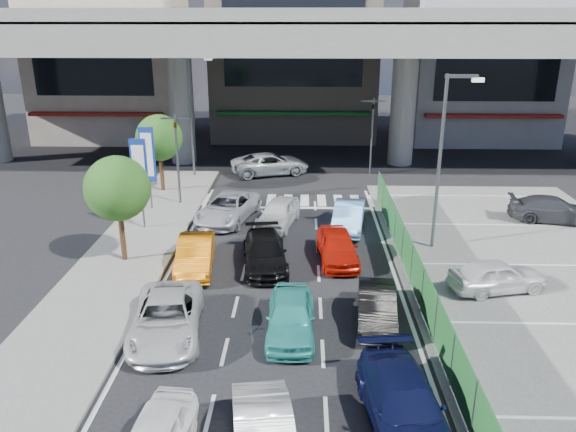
{
  "coord_description": "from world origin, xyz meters",
  "views": [
    {
      "loc": [
        0.92,
        -18.63,
        10.32
      ],
      "look_at": [
        0.25,
        4.66,
        1.99
      ],
      "focal_mm": 35.0,
      "sensor_mm": 36.0,
      "label": 1
    }
  ],
  "objects_px": {
    "tree_far": "(159,138)",
    "street_lamp_right": "(445,148)",
    "signboard_near": "(140,171)",
    "sedan_white_front_mid": "(278,213)",
    "parked_sedan_dgrey": "(554,209)",
    "sedan_black_mid": "(265,253)",
    "signboard_far": "(148,157)",
    "taxi_orange_left": "(195,254)",
    "wagon_silver_front_left": "(228,208)",
    "taxi_teal_mid": "(291,316)",
    "hatch_black_mid_right": "(377,307)",
    "traffic_light_right": "(373,117)",
    "taxi_orange_right": "(337,247)",
    "traffic_cone": "(403,241)",
    "street_lamp_left": "(193,106)",
    "sedan_white_mid_left": "(167,318)",
    "traffic_light_left": "(176,138)",
    "kei_truck_front_right": "(348,216)",
    "parked_sedan_white": "(497,276)",
    "tree_near": "(117,189)",
    "crossing_wagon_silver": "(270,164)",
    "minivan_navy_back": "(404,404)"
  },
  "relations": [
    {
      "from": "sedan_black_mid",
      "to": "sedan_white_front_mid",
      "type": "relative_size",
      "value": 1.11
    },
    {
      "from": "street_lamp_right",
      "to": "taxi_orange_left",
      "type": "bearing_deg",
      "value": -166.01
    },
    {
      "from": "traffic_light_left",
      "to": "hatch_black_mid_right",
      "type": "distance_m",
      "value": 16.58
    },
    {
      "from": "signboard_far",
      "to": "kei_truck_front_right",
      "type": "relative_size",
      "value": 1.12
    },
    {
      "from": "street_lamp_right",
      "to": "parked_sedan_white",
      "type": "bearing_deg",
      "value": -72.8
    },
    {
      "from": "street_lamp_left",
      "to": "signboard_far",
      "type": "xyz_separation_m",
      "value": [
        -1.27,
        -7.01,
        -1.71
      ]
    },
    {
      "from": "street_lamp_right",
      "to": "sedan_white_front_mid",
      "type": "bearing_deg",
      "value": 159.84
    },
    {
      "from": "signboard_near",
      "to": "taxi_teal_mid",
      "type": "distance_m",
      "value": 12.73
    },
    {
      "from": "signboard_near",
      "to": "parked_sedan_dgrey",
      "type": "distance_m",
      "value": 21.49
    },
    {
      "from": "sedan_white_front_mid",
      "to": "crossing_wagon_silver",
      "type": "bearing_deg",
      "value": 108.8
    },
    {
      "from": "hatch_black_mid_right",
      "to": "sedan_white_front_mid",
      "type": "height_order",
      "value": "sedan_white_front_mid"
    },
    {
      "from": "kei_truck_front_right",
      "to": "parked_sedan_white",
      "type": "relative_size",
      "value": 1.1
    },
    {
      "from": "traffic_light_left",
      "to": "wagon_silver_front_left",
      "type": "bearing_deg",
      "value": -39.4
    },
    {
      "from": "tree_near",
      "to": "wagon_silver_front_left",
      "type": "bearing_deg",
      "value": 54.38
    },
    {
      "from": "street_lamp_right",
      "to": "street_lamp_left",
      "type": "distance_m",
      "value": 18.06
    },
    {
      "from": "street_lamp_right",
      "to": "sedan_white_mid_left",
      "type": "xyz_separation_m",
      "value": [
        -10.85,
        -8.07,
        -4.09
      ]
    },
    {
      "from": "sedan_white_mid_left",
      "to": "parked_sedan_dgrey",
      "type": "xyz_separation_m",
      "value": [
        17.77,
        11.72,
        0.03
      ]
    },
    {
      "from": "minivan_navy_back",
      "to": "hatch_black_mid_right",
      "type": "distance_m",
      "value": 5.36
    },
    {
      "from": "street_lamp_right",
      "to": "sedan_black_mid",
      "type": "bearing_deg",
      "value": -163.53
    },
    {
      "from": "sedan_black_mid",
      "to": "signboard_far",
      "type": "bearing_deg",
      "value": 125.81
    },
    {
      "from": "taxi_orange_left",
      "to": "wagon_silver_front_left",
      "type": "height_order",
      "value": "same"
    },
    {
      "from": "sedan_white_mid_left",
      "to": "sedan_black_mid",
      "type": "relative_size",
      "value": 1.09
    },
    {
      "from": "sedan_white_mid_left",
      "to": "crossing_wagon_silver",
      "type": "relative_size",
      "value": 0.93
    },
    {
      "from": "street_lamp_right",
      "to": "signboard_near",
      "type": "height_order",
      "value": "street_lamp_right"
    },
    {
      "from": "tree_near",
      "to": "sedan_black_mid",
      "type": "bearing_deg",
      "value": -3.08
    },
    {
      "from": "tree_near",
      "to": "parked_sedan_white",
      "type": "distance_m",
      "value": 15.98
    },
    {
      "from": "tree_far",
      "to": "street_lamp_right",
      "type": "bearing_deg",
      "value": -29.58
    },
    {
      "from": "signboard_near",
      "to": "parked_sedan_dgrey",
      "type": "relative_size",
      "value": 1.04
    },
    {
      "from": "signboard_far",
      "to": "traffic_light_right",
      "type": "bearing_deg",
      "value": 31.43
    },
    {
      "from": "sedan_black_mid",
      "to": "parked_sedan_dgrey",
      "type": "bearing_deg",
      "value": 14.68
    },
    {
      "from": "traffic_light_right",
      "to": "crossing_wagon_silver",
      "type": "bearing_deg",
      "value": -178.35
    },
    {
      "from": "signboard_near",
      "to": "sedan_white_front_mid",
      "type": "xyz_separation_m",
      "value": [
        6.84,
        0.77,
        -2.37
      ]
    },
    {
      "from": "signboard_far",
      "to": "tree_near",
      "type": "height_order",
      "value": "tree_near"
    },
    {
      "from": "street_lamp_left",
      "to": "parked_sedan_dgrey",
      "type": "bearing_deg",
      "value": -22.22
    },
    {
      "from": "taxi_orange_right",
      "to": "traffic_cone",
      "type": "distance_m",
      "value": 3.45
    },
    {
      "from": "wagon_silver_front_left",
      "to": "taxi_orange_right",
      "type": "bearing_deg",
      "value": -28.46
    },
    {
      "from": "sedan_white_mid_left",
      "to": "sedan_white_front_mid",
      "type": "bearing_deg",
      "value": 65.81
    },
    {
      "from": "hatch_black_mid_right",
      "to": "parked_sedan_dgrey",
      "type": "distance_m",
      "value": 14.98
    },
    {
      "from": "sedan_black_mid",
      "to": "kei_truck_front_right",
      "type": "height_order",
      "value": "kei_truck_front_right"
    },
    {
      "from": "hatch_black_mid_right",
      "to": "taxi_orange_left",
      "type": "relative_size",
      "value": 0.9
    },
    {
      "from": "signboard_near",
      "to": "tree_far",
      "type": "distance_m",
      "value": 6.54
    },
    {
      "from": "traffic_light_right",
      "to": "street_lamp_right",
      "type": "bearing_deg",
      "value": -82.66
    },
    {
      "from": "street_lamp_right",
      "to": "minivan_navy_back",
      "type": "height_order",
      "value": "street_lamp_right"
    },
    {
      "from": "traffic_light_left",
      "to": "parked_sedan_dgrey",
      "type": "bearing_deg",
      "value": -6.59
    },
    {
      "from": "minivan_navy_back",
      "to": "traffic_light_right",
      "type": "bearing_deg",
      "value": 79.66
    },
    {
      "from": "tree_far",
      "to": "sedan_black_mid",
      "type": "xyz_separation_m",
      "value": [
        7.07,
        -10.84,
        -2.73
      ]
    },
    {
      "from": "parked_sedan_dgrey",
      "to": "taxi_orange_right",
      "type": "bearing_deg",
      "value": 123.91
    },
    {
      "from": "taxi_orange_left",
      "to": "parked_sedan_dgrey",
      "type": "xyz_separation_m",
      "value": [
        17.78,
        6.36,
        0.03
      ]
    },
    {
      "from": "hatch_black_mid_right",
      "to": "traffic_light_right",
      "type": "bearing_deg",
      "value": 89.64
    },
    {
      "from": "traffic_light_left",
      "to": "signboard_near",
      "type": "bearing_deg",
      "value": -104.02
    }
  ]
}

